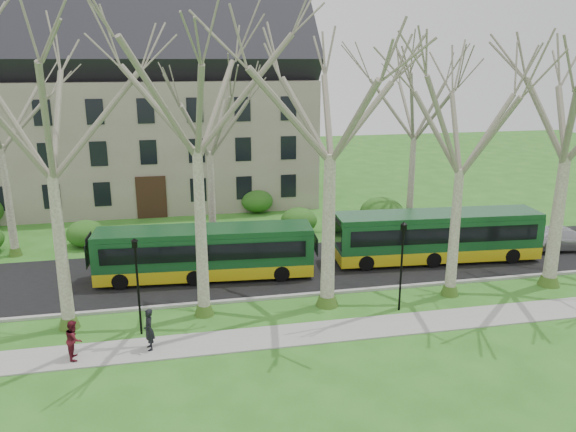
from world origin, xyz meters
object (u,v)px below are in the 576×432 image
(bus_lead, at_px, (205,252))
(bus_follow, at_px, (437,236))
(pedestrian_b, at_px, (74,339))
(sedan, at_px, (564,238))
(pedestrian_a, at_px, (149,329))

(bus_lead, relative_size, bus_follow, 0.96)
(bus_lead, relative_size, pedestrian_b, 7.12)
(bus_follow, bearing_deg, pedestrian_b, -154.47)
(bus_lead, distance_m, pedestrian_b, 9.52)
(sedan, relative_size, pedestrian_a, 2.76)
(bus_follow, height_order, pedestrian_b, bus_follow)
(pedestrian_b, bearing_deg, bus_lead, -41.48)
(pedestrian_a, relative_size, pedestrian_b, 1.09)
(sedan, distance_m, pedestrian_b, 29.12)
(pedestrian_a, bearing_deg, bus_lead, 146.74)
(pedestrian_a, distance_m, pedestrian_b, 2.91)
(bus_follow, distance_m, pedestrian_b, 20.72)
(sedan, xyz_separation_m, pedestrian_b, (-28.03, -7.89, 0.10))
(sedan, height_order, pedestrian_b, pedestrian_b)
(pedestrian_a, bearing_deg, pedestrian_b, -100.52)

